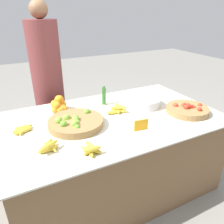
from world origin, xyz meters
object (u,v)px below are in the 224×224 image
(price_sign, at_px, (141,125))
(lime_bowl, at_px, (76,122))
(metal_bowl, at_px, (144,102))
(tomato_basket, at_px, (187,109))
(vendor_person, at_px, (49,89))

(price_sign, bearing_deg, lime_bowl, 153.16)
(lime_bowl, relative_size, metal_bowl, 1.37)
(metal_bowl, height_order, price_sign, price_sign)
(tomato_basket, relative_size, price_sign, 3.23)
(price_sign, bearing_deg, vendor_person, 117.94)
(price_sign, bearing_deg, metal_bowl, 60.54)
(price_sign, distance_m, vendor_person, 1.23)
(lime_bowl, height_order, metal_bowl, lime_bowl)
(metal_bowl, distance_m, price_sign, 0.47)
(tomato_basket, height_order, price_sign, price_sign)
(tomato_basket, relative_size, vendor_person, 0.22)
(tomato_basket, xyz_separation_m, price_sign, (-0.54, -0.08, 0.01))
(metal_bowl, height_order, vendor_person, vendor_person)
(tomato_basket, distance_m, metal_bowl, 0.39)
(metal_bowl, bearing_deg, vendor_person, 132.42)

